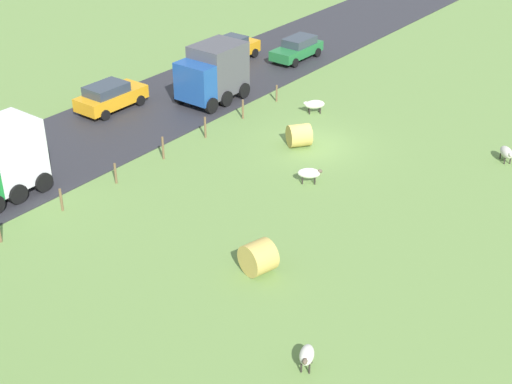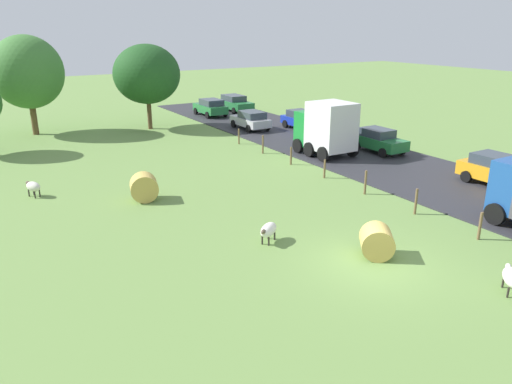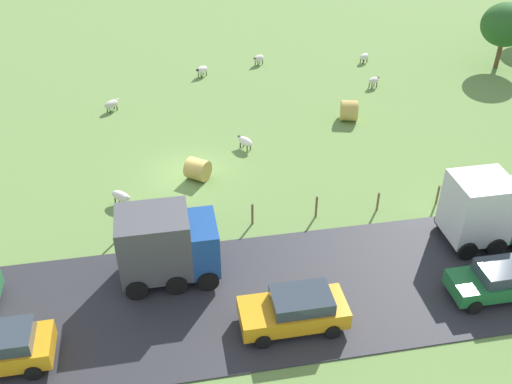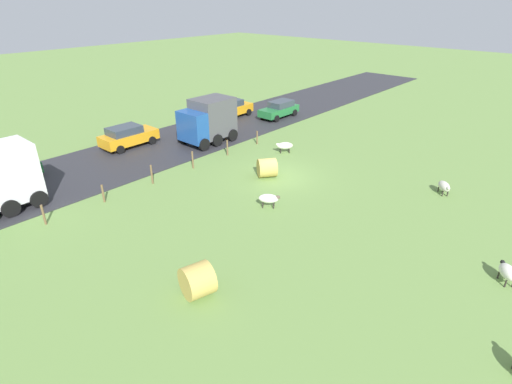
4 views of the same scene
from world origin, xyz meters
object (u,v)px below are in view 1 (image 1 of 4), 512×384
Objects in this scene: sheep_0 at (314,104)px; car_2 at (297,48)px; car_3 at (232,48)px; truck_0 at (0,159)px; hay_bale_1 at (258,257)px; truck_1 at (213,72)px; car_5 at (110,96)px; hay_bale_0 at (299,135)px; sheep_5 at (309,173)px; sheep_1 at (506,152)px; sheep_3 at (307,355)px.

sheep_0 is 9.71m from car_2.
truck_0 is at bearing 99.71° from car_3.
truck_1 reaches higher than hay_bale_1.
car_5 reaches higher than hay_bale_1.
car_5 reaches higher than sheep_0.
car_5 is (3.79, -10.25, -0.99)m from truck_0.
hay_bale_0 is 14.22m from car_2.
hay_bale_1 is at bearing 109.03° from sheep_5.
car_5 is (14.67, -0.36, 0.38)m from sheep_5.
truck_1 is 1.06× the size of car_3.
car_3 is at bearing -80.29° from truck_0.
sheep_1 is 22.90m from car_5.
sheep_1 is 0.99× the size of sheep_5.
sheep_5 is 0.89× the size of hay_bale_1.
sheep_1 is 0.31× the size of truck_0.
car_2 is (18.32, -25.81, 0.32)m from sheep_3.
sheep_3 is 5.83m from hay_bale_1.
truck_0 is (8.06, 13.10, 1.29)m from hay_bale_0.
truck_0 is 0.89× the size of car_2.
sheep_0 is 1.02× the size of sheep_5.
truck_0 reaches higher than car_2.
car_2 reaches higher than sheep_3.
hay_bale_0 is at bearing -63.21° from hay_bale_1.
car_5 reaches higher than sheep_5.
truck_1 reaches higher than car_2.
truck_1 is at bearing -26.30° from sheep_5.
sheep_1 is at bearing -176.24° from sheep_0.
sheep_1 is at bearing -134.31° from truck_0.
hay_bale_0 is 0.32× the size of truck_0.
sheep_3 is 18.26m from truck_0.
truck_1 is (17.55, 2.95, 1.36)m from sheep_1.
sheep_5 is at bearing 50.39° from sheep_1.
truck_0 is 0.90× the size of truck_1.
sheep_5 is (7.29, -10.98, -0.01)m from sheep_3.
hay_bale_0 is 8.27m from truck_1.
truck_0 is at bearing 42.27° from sheep_5.
sheep_0 is at bearing -144.49° from car_5.
car_3 is (3.73, -21.78, -0.99)m from truck_0.
hay_bale_0 is at bearing -166.49° from car_5.
hay_bale_1 reaches higher than hay_bale_0.
truck_0 is at bearing 58.41° from hay_bale_0.
sheep_5 reaches higher than sheep_1.
truck_0 is 0.96× the size of car_3.
sheep_5 is at bearing -137.73° from truck_0.
car_2 reaches higher than sheep_5.
truck_1 is (13.32, -12.82, 1.20)m from hay_bale_1.
car_3 reaches higher than car_5.
sheep_3 is at bearing 122.92° from sheep_0.
sheep_5 is 18.84m from car_3.
sheep_5 is at bearing 178.58° from car_5.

